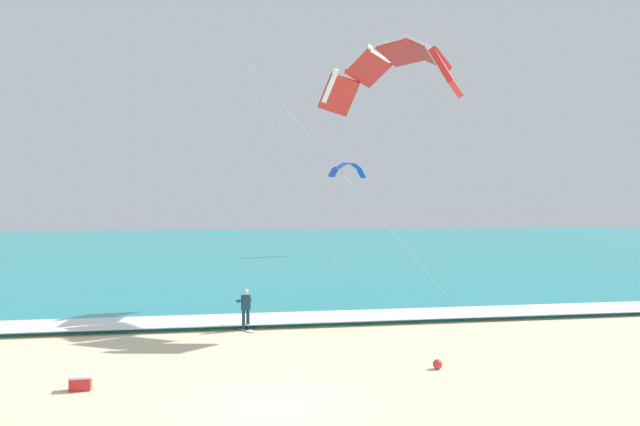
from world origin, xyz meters
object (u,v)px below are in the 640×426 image
(surfboard, at_px, (246,330))
(beach_ball, at_px, (438,364))
(kite_primary, at_px, (393,68))
(cooler_box, at_px, (80,383))
(kitesurfer, at_px, (246,307))
(kite_distant, at_px, (348,168))

(surfboard, bearing_deg, beach_ball, -55.59)
(surfboard, bearing_deg, kite_primary, 27.40)
(beach_ball, bearing_deg, cooler_box, -177.91)
(kite_primary, bearing_deg, kitesurfer, -152.72)
(kite_primary, relative_size, kite_distant, 2.74)
(kite_distant, xyz_separation_m, beach_ball, (-8.49, -47.17, -8.91))
(kitesurfer, bearing_deg, beach_ball, -55.62)
(kite_primary, bearing_deg, cooler_box, -136.63)
(kitesurfer, relative_size, beach_ball, 5.59)
(kitesurfer, relative_size, kite_distant, 0.39)
(kitesurfer, xyz_separation_m, cooler_box, (-5.20, -8.12, -0.74))
(surfboard, distance_m, cooler_box, 9.64)
(kitesurfer, distance_m, beach_ball, 9.41)
(surfboard, bearing_deg, cooler_box, -122.74)
(kite_primary, xyz_separation_m, kite_distant, (6.31, 35.58, -2.74))
(kite_distant, height_order, beach_ball, kite_distant)
(surfboard, distance_m, kitesurfer, 0.91)
(kite_primary, relative_size, beach_ball, 39.59)
(kite_primary, height_order, beach_ball, kite_primary)
(cooler_box, bearing_deg, kite_primary, 43.37)
(kite_distant, bearing_deg, kitesurfer, -109.27)
(cooler_box, bearing_deg, beach_ball, 2.09)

